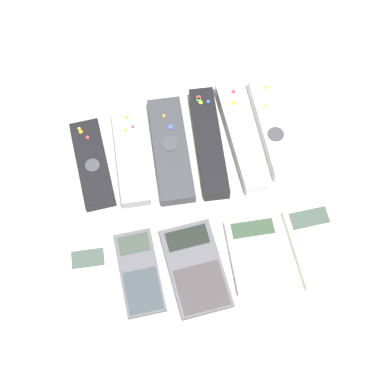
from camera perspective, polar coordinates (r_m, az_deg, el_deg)
name	(u,v)px	position (r m, az deg, el deg)	size (l,w,h in m)	color
ground_plane	(196,214)	(1.07, 0.35, -1.94)	(3.00, 3.00, 0.00)	beige
remote_0	(92,164)	(1.11, -8.85, 2.48)	(0.06, 0.17, 0.02)	black
remote_1	(131,157)	(1.11, -5.48, 3.11)	(0.06, 0.18, 0.02)	gray
remote_2	(171,150)	(1.11, -1.91, 3.78)	(0.07, 0.20, 0.02)	#333338
remote_3	(209,142)	(1.12, 1.49, 4.44)	(0.06, 0.21, 0.03)	black
remote_4	(241,136)	(1.13, 4.38, 4.99)	(0.05, 0.22, 0.03)	#B7B7BC
remote_5	(272,128)	(1.14, 7.11, 5.63)	(0.04, 0.20, 0.03)	silver
calculator_0	(91,287)	(1.03, -9.00, -8.38)	(0.07, 0.14, 0.02)	silver
calculator_1	(139,272)	(1.03, -4.69, -7.13)	(0.06, 0.14, 0.01)	#4C4C51
calculator_2	(196,268)	(1.03, 0.33, -6.78)	(0.09, 0.16, 0.01)	#4C4C51
calculator_3	(258,254)	(1.04, 5.84, -5.54)	(0.09, 0.13, 0.02)	silver
calculator_4	(317,245)	(1.06, 11.07, -4.67)	(0.08, 0.14, 0.02)	beige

